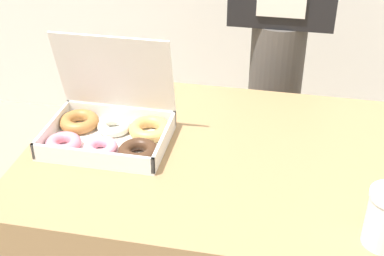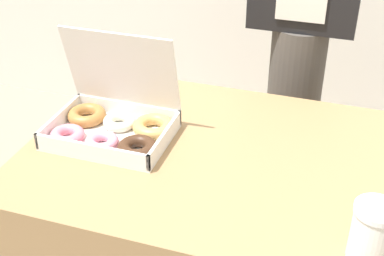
{
  "view_description": "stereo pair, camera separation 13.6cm",
  "coord_description": "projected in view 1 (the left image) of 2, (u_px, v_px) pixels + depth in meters",
  "views": [
    {
      "loc": [
        0.15,
        -1.14,
        1.52
      ],
      "look_at": [
        -0.08,
        -0.01,
        0.81
      ],
      "focal_mm": 50.0,
      "sensor_mm": 36.0,
      "label": 1
    },
    {
      "loc": [
        0.28,
        -1.11,
        1.52
      ],
      "look_at": [
        -0.08,
        -0.01,
        0.81
      ],
      "focal_mm": 50.0,
      "sensor_mm": 36.0,
      "label": 2
    }
  ],
  "objects": [
    {
      "name": "table",
      "position": [
        219.0,
        255.0,
        1.58
      ],
      "size": [
        1.02,
        0.73,
        0.74
      ],
      "color": "#99754C",
      "rests_on": "ground_plane"
    },
    {
      "name": "donut_box",
      "position": [
        111.0,
        127.0,
        1.41
      ],
      "size": [
        0.33,
        0.24,
        0.28
      ],
      "color": "white",
      "rests_on": "table"
    }
  ]
}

